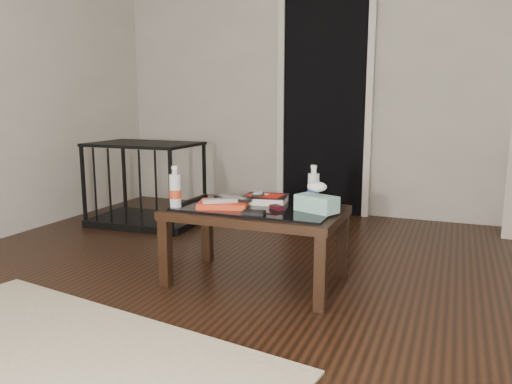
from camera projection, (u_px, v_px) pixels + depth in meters
ground at (273, 321)px, 2.45m from camera, size 5.00×5.00×0.00m
doorway at (324, 105)px, 4.66m from camera, size 0.90×0.08×2.07m
coffee_table at (256, 217)px, 2.91m from camera, size 1.00×0.60×0.46m
pet_crate at (146, 198)px, 4.35m from camera, size 0.94×0.66×0.71m
magazines at (223, 204)px, 2.89m from camera, size 0.33×0.28×0.03m
remote_silver at (220, 201)px, 2.86m from camera, size 0.19×0.16×0.02m
remote_black_front at (234, 199)px, 2.90m from camera, size 0.20×0.07×0.02m
remote_black_back at (230, 197)px, 2.95m from camera, size 0.20×0.07×0.02m
textbook at (266, 199)px, 2.99m from camera, size 0.28×0.24×0.05m
dvd_mailers at (265, 195)px, 2.99m from camera, size 0.21×0.17×0.01m
ipod at (258, 194)px, 2.96m from camera, size 0.09×0.12×0.02m
flip_phone at (277, 207)px, 2.82m from camera, size 0.10×0.09×0.02m
wallet at (254, 212)px, 2.69m from camera, size 0.13×0.08×0.02m
water_bottle_left at (175, 187)px, 2.86m from camera, size 0.07×0.07×0.24m
water_bottle_right at (313, 186)px, 2.90m from camera, size 0.08×0.08×0.24m
tissue_box at (317, 204)px, 2.75m from camera, size 0.26×0.20×0.09m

